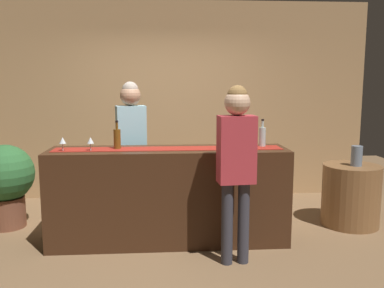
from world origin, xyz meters
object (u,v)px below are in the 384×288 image
(wine_glass_near_customer, at_px, (63,141))
(round_side_table, at_px, (351,195))
(wine_bottle_clear, at_px, (262,136))
(wine_glass_mid_counter, at_px, (90,141))
(vase_on_side_table, at_px, (357,156))
(bartender, at_px, (131,137))
(customer_sipping, at_px, (236,156))
(wine_bottle_amber, at_px, (117,138))
(potted_plant_tall, at_px, (5,180))

(wine_glass_near_customer, xyz_separation_m, round_side_table, (3.29, 0.45, -0.76))
(wine_bottle_clear, relative_size, wine_glass_near_customer, 2.10)
(wine_glass_mid_counter, xyz_separation_m, vase_on_side_table, (3.03, 0.42, -0.27))
(wine_bottle_clear, xyz_separation_m, vase_on_side_table, (1.20, 0.26, -0.28))
(vase_on_side_table, bearing_deg, wine_glass_mid_counter, -172.10)
(wine_bottle_clear, xyz_separation_m, bartender, (-1.46, 0.50, -0.06))
(customer_sipping, xyz_separation_m, vase_on_side_table, (1.61, 0.93, -0.19))
(wine_bottle_clear, bearing_deg, round_side_table, 14.16)
(wine_bottle_clear, distance_m, wine_bottle_amber, 1.57)
(round_side_table, bearing_deg, vase_on_side_table, -61.41)
(wine_glass_mid_counter, xyz_separation_m, potted_plant_tall, (-1.13, 0.68, -0.55))
(bartender, distance_m, potted_plant_tall, 1.58)
(wine_glass_mid_counter, distance_m, potted_plant_tall, 1.43)
(wine_glass_near_customer, relative_size, bartender, 0.08)
(wine_glass_mid_counter, relative_size, bartender, 0.08)
(wine_glass_near_customer, bearing_deg, bartender, 45.11)
(customer_sipping, bearing_deg, round_side_table, 26.51)
(wine_bottle_clear, xyz_separation_m, wine_glass_near_customer, (-2.11, -0.15, -0.01))
(wine_glass_mid_counter, bearing_deg, wine_bottle_amber, 22.46)
(wine_glass_near_customer, height_order, potted_plant_tall, wine_glass_near_customer)
(potted_plant_tall, bearing_deg, wine_bottle_amber, -22.19)
(wine_glass_near_customer, relative_size, customer_sipping, 0.08)
(wine_bottle_clear, distance_m, wine_glass_mid_counter, 1.83)
(wine_bottle_amber, bearing_deg, wine_bottle_clear, 2.09)
(vase_on_side_table, bearing_deg, potted_plant_tall, 176.49)
(wine_glass_near_customer, bearing_deg, wine_bottle_amber, 9.93)
(bartender, relative_size, round_side_table, 2.34)
(round_side_table, relative_size, vase_on_side_table, 3.08)
(potted_plant_tall, bearing_deg, vase_on_side_table, -3.51)
(wine_bottle_amber, bearing_deg, wine_glass_near_customer, -170.07)
(wine_glass_near_customer, xyz_separation_m, bartender, (0.65, 0.65, -0.05))
(wine_glass_near_customer, distance_m, vase_on_side_table, 3.35)
(wine_bottle_clear, height_order, wine_glass_near_customer, wine_bottle_clear)
(wine_glass_mid_counter, bearing_deg, round_side_table, 8.75)
(wine_glass_near_customer, xyz_separation_m, potted_plant_tall, (-0.85, 0.66, -0.55))
(wine_bottle_amber, height_order, potted_plant_tall, wine_bottle_amber)
(wine_bottle_clear, xyz_separation_m, round_side_table, (1.18, 0.30, -0.77))
(bartender, bearing_deg, round_side_table, 162.47)
(wine_bottle_amber, xyz_separation_m, vase_on_side_table, (2.77, 0.31, -0.28))
(round_side_table, xyz_separation_m, potted_plant_tall, (-4.14, 0.21, 0.21))
(bartender, height_order, round_side_table, bartender)
(wine_bottle_amber, height_order, customer_sipping, customer_sipping)
(wine_bottle_clear, relative_size, bartender, 0.17)
(wine_glass_near_customer, xyz_separation_m, vase_on_side_table, (3.31, 0.41, -0.27))
(wine_bottle_amber, xyz_separation_m, round_side_table, (2.75, 0.36, -0.77))
(wine_glass_mid_counter, height_order, bartender, bartender)
(customer_sipping, relative_size, round_side_table, 2.30)
(bartender, xyz_separation_m, customer_sipping, (1.05, -1.17, -0.03))
(round_side_table, bearing_deg, wine_glass_near_customer, -172.21)
(wine_glass_near_customer, bearing_deg, vase_on_side_table, 7.02)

